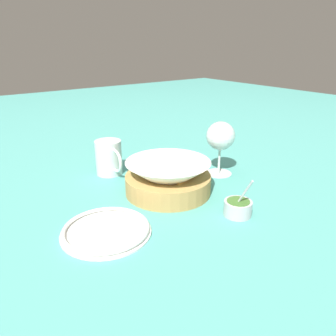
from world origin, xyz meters
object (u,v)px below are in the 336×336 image
(food_basket, at_px, (168,179))
(wine_glass, at_px, (221,138))
(sauce_cup, at_px, (238,207))
(side_plate, at_px, (106,230))
(beer_mug, at_px, (109,159))

(food_basket, height_order, wine_glass, wine_glass)
(food_basket, height_order, sauce_cup, sauce_cup)
(sauce_cup, xyz_separation_m, side_plate, (-0.11, -0.28, -0.01))
(beer_mug, xyz_separation_m, side_plate, (0.29, -0.16, -0.04))
(sauce_cup, relative_size, wine_glass, 0.62)
(sauce_cup, distance_m, beer_mug, 0.42)
(wine_glass, bearing_deg, side_plate, -77.56)
(beer_mug, distance_m, side_plate, 0.34)
(side_plate, bearing_deg, sauce_cup, 68.42)
(beer_mug, bearing_deg, side_plate, -28.48)
(side_plate, bearing_deg, beer_mug, 151.52)
(food_basket, bearing_deg, sauce_cup, 16.47)
(food_basket, xyz_separation_m, sauce_cup, (0.19, 0.06, -0.02))
(food_basket, height_order, side_plate, food_basket)
(wine_glass, relative_size, beer_mug, 1.36)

